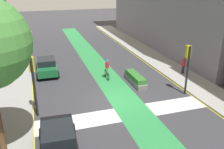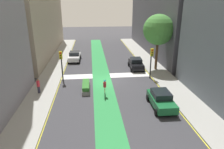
% 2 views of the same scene
% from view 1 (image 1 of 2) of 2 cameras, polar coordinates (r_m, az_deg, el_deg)
% --- Properties ---
extents(ground_plane, '(120.00, 120.00, 0.00)m').
position_cam_1_polar(ground_plane, '(18.42, 0.86, -6.17)').
color(ground_plane, '#38383D').
extents(bike_lane_paint, '(2.40, 60.00, 0.01)m').
position_cam_1_polar(bike_lane_paint, '(18.62, 2.86, -5.85)').
color(bike_lane_paint, '#2D8C47').
rests_on(bike_lane_paint, ground_plane).
extents(crosswalk_band, '(12.00, 1.80, 0.01)m').
position_cam_1_polar(crosswalk_band, '(16.77, 3.05, -9.17)').
color(crosswalk_band, silver).
rests_on(crosswalk_band, ground_plane).
extents(sidewalk_left, '(3.00, 60.00, 0.15)m').
position_cam_1_polar(sidewalk_left, '(17.78, -23.03, -8.86)').
color(sidewalk_left, '#9E9E99').
rests_on(sidewalk_left, ground_plane).
extents(curb_stripe_left, '(0.16, 60.00, 0.01)m').
position_cam_1_polar(curb_stripe_left, '(17.68, -18.14, -8.58)').
color(curb_stripe_left, yellow).
rests_on(curb_stripe_left, ground_plane).
extents(sidewalk_right, '(3.00, 60.00, 0.15)m').
position_cam_1_polar(sidewalk_right, '(21.73, 20.00, -2.85)').
color(sidewalk_right, '#9E9E99').
rests_on(sidewalk_right, ground_plane).
extents(curb_stripe_right, '(0.16, 60.00, 0.01)m').
position_cam_1_polar(curb_stripe_right, '(20.92, 16.69, -3.59)').
color(curb_stripe_right, yellow).
rests_on(curb_stripe_right, ground_plane).
extents(traffic_signal_near_right, '(0.35, 0.52, 3.92)m').
position_cam_1_polar(traffic_signal_near_right, '(19.43, 17.35, 3.15)').
color(traffic_signal_near_right, black).
rests_on(traffic_signal_near_right, ground_plane).
extents(traffic_signal_near_left, '(0.35, 0.52, 4.04)m').
position_cam_1_polar(traffic_signal_near_left, '(16.20, -18.10, -0.25)').
color(traffic_signal_near_left, black).
rests_on(traffic_signal_near_left, ground_plane).
extents(car_green_left_far, '(2.06, 4.22, 1.57)m').
position_cam_1_polar(car_green_left_far, '(24.14, -15.09, 1.99)').
color(car_green_left_far, '#196033').
rests_on(car_green_left_far, ground_plane).
extents(car_black_left_near, '(2.18, 4.28, 1.57)m').
position_cam_1_polar(car_black_left_near, '(13.27, -12.49, -14.80)').
color(car_black_left_near, black).
rests_on(car_black_left_near, ground_plane).
extents(cyclist_in_lane, '(0.32, 1.73, 1.86)m').
position_cam_1_polar(cyclist_in_lane, '(22.10, -1.17, 1.42)').
color(cyclist_in_lane, black).
rests_on(cyclist_in_lane, ground_plane).
extents(pedestrian_sidewalk_right_a, '(0.34, 0.34, 1.62)m').
position_cam_1_polar(pedestrian_sidewalk_right_a, '(23.91, 16.42, 2.10)').
color(pedestrian_sidewalk_right_a, '#262638').
rests_on(pedestrian_sidewalk_right_a, sidewalk_right).
extents(median_planter, '(0.85, 3.32, 0.85)m').
position_cam_1_polar(median_planter, '(21.33, 5.50, -1.07)').
color(median_planter, slate).
rests_on(median_planter, ground_plane).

